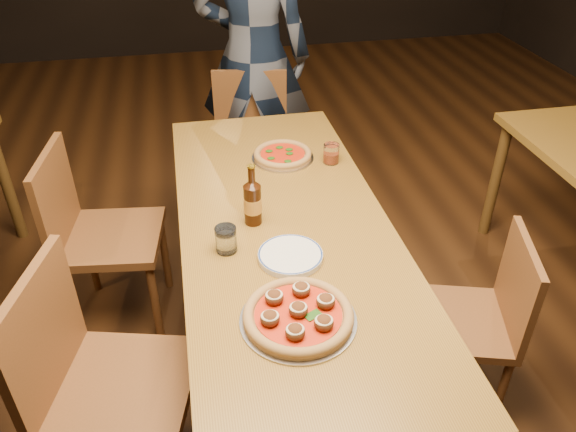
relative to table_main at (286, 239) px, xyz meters
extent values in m
plane|color=black|center=(0.00, 0.00, -0.68)|extent=(9.00, 9.00, 0.00)
cube|color=brown|center=(0.00, 0.00, 0.05)|extent=(0.80, 2.00, 0.04)
cylinder|color=#503617|center=(-0.34, 0.94, -0.32)|extent=(0.06, 0.06, 0.71)
cylinder|color=#503617|center=(0.34, 0.94, -0.32)|extent=(0.06, 0.06, 0.71)
cylinder|color=#503617|center=(-1.36, 1.24, -0.32)|extent=(0.06, 0.06, 0.71)
cylinder|color=#503617|center=(1.36, 0.74, -0.32)|extent=(0.06, 0.06, 0.71)
cylinder|color=#B7B7BF|center=(-0.06, -0.51, 0.07)|extent=(0.36, 0.36, 0.01)
cylinder|color=#A78B45|center=(-0.06, -0.51, 0.09)|extent=(0.34, 0.34, 0.02)
torus|color=#A78B45|center=(-0.06, -0.51, 0.10)|extent=(0.34, 0.34, 0.03)
cylinder|color=#AE270A|center=(-0.06, -0.51, 0.10)|extent=(0.27, 0.27, 0.00)
cylinder|color=#B7B7BF|center=(0.09, 0.52, 0.07)|extent=(0.28, 0.28, 0.01)
cylinder|color=#A78B45|center=(0.09, 0.52, 0.09)|extent=(0.26, 0.26, 0.02)
torus|color=#A78B45|center=(0.09, 0.52, 0.09)|extent=(0.27, 0.27, 0.03)
cylinder|color=#AE270A|center=(0.09, 0.52, 0.10)|extent=(0.20, 0.20, 0.00)
cylinder|color=white|center=(-0.02, -0.21, 0.08)|extent=(0.23, 0.23, 0.02)
cylinder|color=black|center=(-0.12, 0.04, 0.15)|extent=(0.07, 0.07, 0.16)
cylinder|color=black|center=(-0.12, 0.04, 0.27)|extent=(0.03, 0.03, 0.08)
cylinder|color=gold|center=(-0.12, 0.04, 0.15)|extent=(0.07, 0.07, 0.06)
cylinder|color=white|center=(-0.24, -0.12, 0.12)|extent=(0.08, 0.08, 0.10)
cylinder|color=#AF3D13|center=(0.30, 0.44, 0.12)|extent=(0.07, 0.07, 0.09)
imported|color=black|center=(0.10, 1.47, 0.24)|extent=(0.77, 0.61, 1.83)
camera|label=1|loc=(-0.33, -1.72, 1.30)|focal=35.00mm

